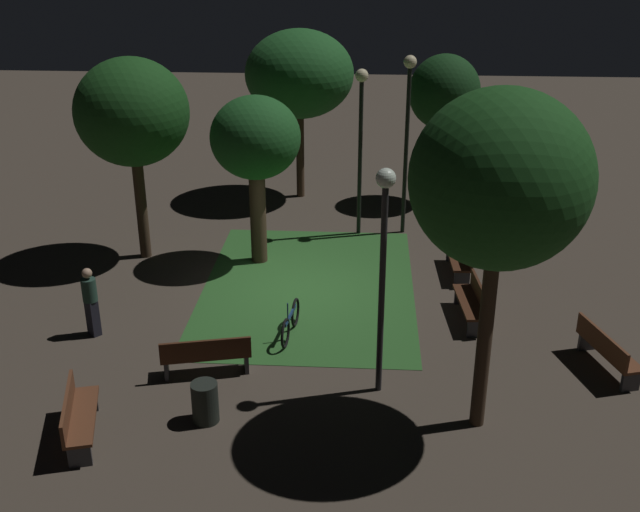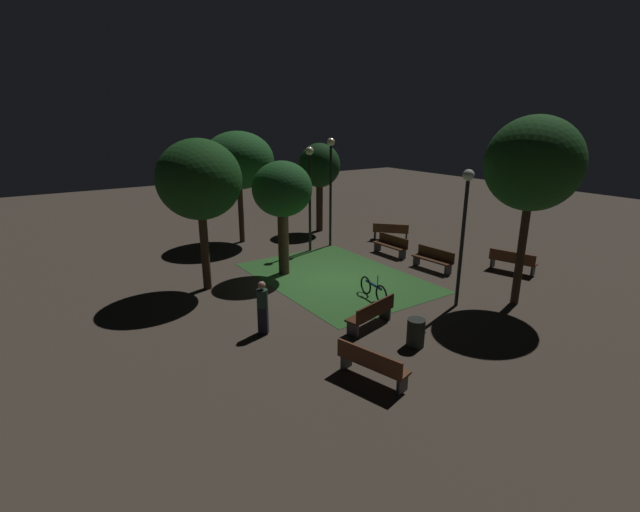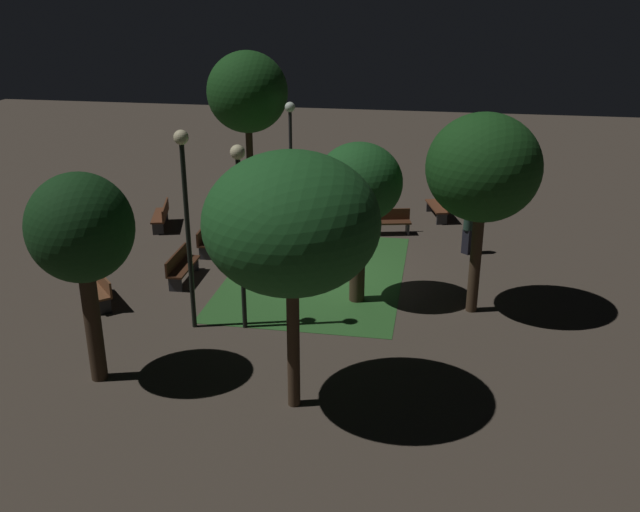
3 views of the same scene
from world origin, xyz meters
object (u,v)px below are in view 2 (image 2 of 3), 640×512
(bicycle, at_px, (373,289))
(bench_front_left, at_px, (391,245))
(tree_lawn_side, at_px, (238,161))
(pedestrian, at_px, (263,306))
(tree_tall_center, at_px, (533,165))
(trash_bin, at_px, (416,333))
(bench_corner, at_px, (512,261))
(bench_by_lamp, at_px, (391,231))
(bench_lawn_edge, at_px, (372,363))
(lamp_post_path_center, at_px, (331,175))
(lamp_post_plaza_east, at_px, (310,182))
(tree_back_right, at_px, (199,180))
(bench_front_right, at_px, (433,258))
(bench_path_side, at_px, (372,313))
(lamp_post_near_wall, at_px, (465,216))
(tree_near_wall, at_px, (319,167))
(tree_back_left, at_px, (282,191))

(bicycle, bearing_deg, bench_front_left, -49.00)
(tree_lawn_side, distance_m, pedestrian, 10.86)
(tree_tall_center, bearing_deg, trash_bin, 92.72)
(bench_corner, xyz_separation_m, tree_tall_center, (-1.99, 2.82, 4.15))
(bench_by_lamp, bearing_deg, bench_lawn_edge, 135.37)
(lamp_post_path_center, xyz_separation_m, lamp_post_plaza_east, (-0.19, 1.30, -0.20))
(bench_corner, height_order, tree_back_right, tree_back_right)
(bench_front_right, relative_size, lamp_post_path_center, 0.36)
(bench_front_left, distance_m, bench_path_side, 7.71)
(tree_tall_center, bearing_deg, bench_by_lamp, -14.15)
(tree_lawn_side, bearing_deg, lamp_post_plaza_east, -148.54)
(bench_front_left, relative_size, tree_lawn_side, 0.33)
(bench_by_lamp, distance_m, tree_tall_center, 9.65)
(bicycle, bearing_deg, trash_bin, 158.86)
(tree_tall_center, bearing_deg, bench_lawn_edge, 97.12)
(bench_path_side, relative_size, lamp_post_path_center, 0.36)
(bench_lawn_edge, bearing_deg, lamp_post_plaza_east, -25.37)
(pedestrian, bearing_deg, lamp_post_near_wall, -105.93)
(tree_lawn_side, distance_m, trash_bin, 13.21)
(bench_path_side, bearing_deg, bench_lawn_edge, 139.50)
(bench_lawn_edge, distance_m, lamp_post_near_wall, 6.18)
(bench_front_right, bearing_deg, tree_lawn_side, 29.04)
(bench_front_left, relative_size, trash_bin, 2.29)
(lamp_post_plaza_east, bearing_deg, bench_corner, -144.50)
(tree_lawn_side, bearing_deg, lamp_post_path_center, -132.97)
(lamp_post_plaza_east, height_order, bicycle, lamp_post_plaza_east)
(bench_lawn_edge, relative_size, bench_path_side, 1.00)
(bench_path_side, relative_size, trash_bin, 2.35)
(bench_front_left, distance_m, tree_tall_center, 7.76)
(bench_front_left, distance_m, lamp_post_plaza_east, 4.67)
(bench_corner, relative_size, bicycle, 1.14)
(tree_lawn_side, bearing_deg, bench_front_right, -150.96)
(lamp_post_path_center, height_order, trash_bin, lamp_post_path_center)
(bench_front_left, bearing_deg, tree_tall_center, 176.58)
(tree_tall_center, xyz_separation_m, lamp_post_near_wall, (0.98, 1.78, -1.56))
(tree_near_wall, distance_m, tree_tall_center, 12.23)
(bench_front_right, height_order, lamp_post_near_wall, lamp_post_near_wall)
(lamp_post_plaza_east, height_order, lamp_post_near_wall, lamp_post_plaza_east)
(tree_near_wall, relative_size, pedestrian, 2.96)
(tree_back_right, distance_m, pedestrian, 5.37)
(bench_front_left, distance_m, bench_corner, 5.16)
(bench_corner, height_order, bicycle, bicycle)
(bench_front_left, xyz_separation_m, tree_back_left, (0.48, 5.34, 2.85))
(tree_back_right, height_order, lamp_post_near_wall, tree_back_right)
(bench_front_right, relative_size, bench_by_lamp, 1.11)
(lamp_post_plaza_east, xyz_separation_m, pedestrian, (-6.41, 5.76, -2.38))
(tree_tall_center, xyz_separation_m, lamp_post_plaza_east, (9.19, 2.31, -1.40))
(bench_front_left, height_order, bench_lawn_edge, same)
(bench_lawn_edge, height_order, tree_lawn_side, tree_lawn_side)
(bench_path_side, height_order, lamp_post_near_wall, lamp_post_near_wall)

